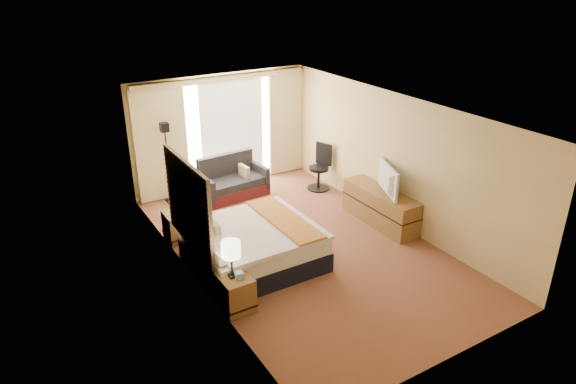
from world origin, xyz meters
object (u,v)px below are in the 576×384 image
nightstand_left (236,293)px  media_dresser (380,207)px  desk_chair (320,169)px  lamp_left (231,250)px  bed (253,245)px  lamp_right (176,193)px  nightstand_right (178,226)px  floor_lamp (166,147)px  loveseat (232,183)px  television (383,180)px

nightstand_left → media_dresser: media_dresser is taller
desk_chair → lamp_left: bearing=-161.1°
bed → lamp_right: bearing=117.9°
lamp_left → nightstand_right: bearing=89.2°
nightstand_right → lamp_right: 0.69m
nightstand_right → lamp_right: bearing=-54.2°
nightstand_right → media_dresser: 3.97m
floor_lamp → desk_chair: floor_lamp is taller
floor_lamp → lamp_right: floor_lamp is taller
bed → lamp_left: 1.44m
media_dresser → lamp_left: size_ratio=3.01×
lamp_left → loveseat: bearing=64.7°
media_dresser → desk_chair: bearing=90.7°
nightstand_left → loveseat: loveseat is taller
lamp_left → lamp_right: (0.06, 2.45, -0.05)m
nightstand_left → television: (3.65, 0.97, 0.71)m
desk_chair → television: 2.22m
nightstand_right → media_dresser: bearing=-21.4°
nightstand_right → lamp_left: bearing=-90.8°
desk_chair → television: television is taller
nightstand_left → lamp_right: bearing=89.5°
desk_chair → lamp_right: 3.74m
nightstand_left → bed: bed is taller
loveseat → desk_chair: bearing=-23.7°
nightstand_right → lamp_right: lamp_right is taller
bed → desk_chair: size_ratio=1.93×
media_dresser → lamp_left: 3.93m
nightstand_right → lamp_left: lamp_left is taller
lamp_right → nightstand_right: bearing=125.8°
floor_lamp → lamp_right: bearing=-104.1°
loveseat → floor_lamp: floor_lamp is taller
desk_chair → lamp_left: (-3.71, -3.11, 0.54)m
nightstand_left → television: 3.84m
nightstand_left → lamp_right: (0.02, 2.47, 0.69)m
nightstand_right → nightstand_left: bearing=-90.0°
nightstand_left → loveseat: (1.75, 3.80, 0.03)m
nightstand_left → floor_lamp: 4.35m
bed → nightstand_right: bearing=118.1°
television → nightstand_left: bearing=127.2°
nightstand_right → floor_lamp: 2.02m
nightstand_left → desk_chair: bearing=40.4°
floor_lamp → lamp_left: bearing=-96.7°
nightstand_left → lamp_left: 0.74m
loveseat → bed: bearing=-113.1°
desk_chair → lamp_right: size_ratio=1.98×
nightstand_right → media_dresser: media_dresser is taller
nightstand_right → bed: bed is taller
nightstand_left → floor_lamp: (0.46, 4.21, 0.99)m
nightstand_right → television: size_ratio=0.56×
nightstand_right → desk_chair: size_ratio=0.52×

